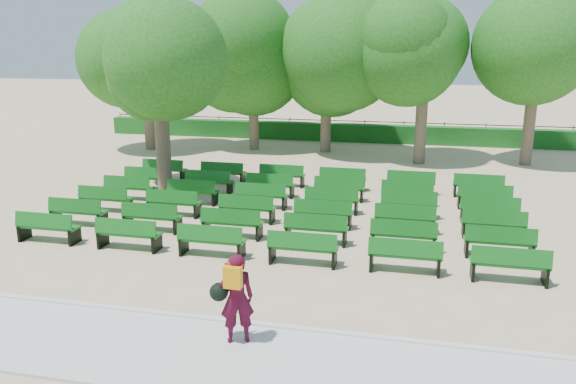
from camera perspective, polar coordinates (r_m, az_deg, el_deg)
name	(u,v)px	position (r m, az deg, el deg)	size (l,w,h in m)	color
ground	(281,220)	(16.04, -0.70, -2.83)	(120.00, 120.00, 0.00)	tan
paving	(173,353)	(9.58, -11.57, -15.69)	(30.00, 2.20, 0.06)	beige
curb	(200,319)	(10.49, -8.95, -12.59)	(30.00, 0.12, 0.10)	silver
hedge	(344,132)	(29.42, 5.75, 6.04)	(26.00, 0.70, 0.90)	#175A1B
fence	(345,140)	(29.88, 5.83, 5.30)	(26.00, 0.10, 1.02)	black
tree_line	(333,155)	(25.58, 4.58, 3.75)	(21.80, 6.80, 7.04)	#23661B
bench_array	(291,214)	(16.33, 0.30, -2.21)	(1.59, 0.50, 1.00)	#116218
tree_among	(159,80)	(19.21, -12.95, 11.05)	(3.74, 3.74, 5.45)	brown
person	(235,297)	(9.33, -5.39, -10.56)	(0.77, 0.56, 1.54)	#40091C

